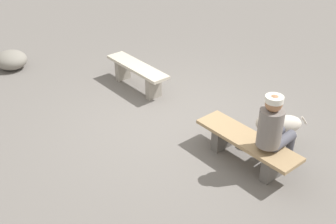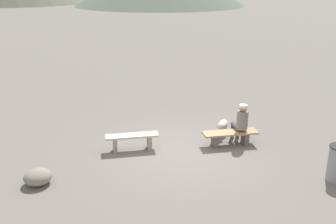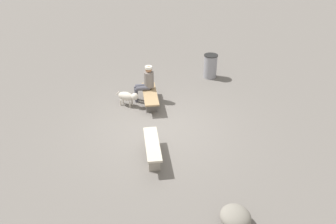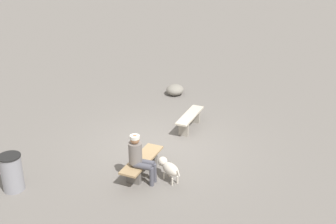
{
  "view_description": "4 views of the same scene",
  "coord_description": "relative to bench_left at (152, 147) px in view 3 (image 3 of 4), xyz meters",
  "views": [
    {
      "loc": [
        4.59,
        -3.73,
        3.79
      ],
      "look_at": [
        0.53,
        -0.52,
        0.68
      ],
      "focal_mm": 44.84,
      "sensor_mm": 36.0,
      "label": 1
    },
    {
      "loc": [
        -2.02,
        -9.92,
        4.78
      ],
      "look_at": [
        -0.29,
        0.97,
        0.86
      ],
      "focal_mm": 41.36,
      "sensor_mm": 36.0,
      "label": 2
    },
    {
      "loc": [
        -8.65,
        0.62,
        5.7
      ],
      "look_at": [
        -0.03,
        -0.26,
        0.54
      ],
      "focal_mm": 36.64,
      "sensor_mm": 36.0,
      "label": 3
    },
    {
      "loc": [
        9.77,
        4.81,
        5.96
      ],
      "look_at": [
        -0.52,
        -0.02,
        0.87
      ],
      "focal_mm": 46.5,
      "sensor_mm": 36.0,
      "label": 4
    }
  ],
  "objects": [
    {
      "name": "boulder",
      "position": [
        -2.39,
        -1.58,
        -0.14
      ],
      "size": [
        0.84,
        0.82,
        0.38
      ],
      "primitive_type": "ellipsoid",
      "rotation": [
        0.0,
        0.0,
        1.89
      ],
      "color": "gray",
      "rests_on": "ground"
    },
    {
      "name": "dog",
      "position": [
        2.88,
        0.63,
        0.02
      ],
      "size": [
        0.54,
        0.75,
        0.52
      ],
      "rotation": [
        0.0,
        0.0,
        4.21
      ],
      "color": "beige",
      "rests_on": "ground"
    },
    {
      "name": "seated_person",
      "position": [
        3.23,
        -0.0,
        0.38
      ],
      "size": [
        0.37,
        0.68,
        1.25
      ],
      "rotation": [
        0.0,
        0.0,
        0.08
      ],
      "color": "slate",
      "rests_on": "ground"
    },
    {
      "name": "trash_bin",
      "position": [
        4.83,
        -2.55,
        0.13
      ],
      "size": [
        0.53,
        0.53,
        0.92
      ],
      "color": "gray",
      "rests_on": "ground"
    },
    {
      "name": "bench_right",
      "position": [
        2.89,
        -0.1,
        -0.04
      ],
      "size": [
        1.64,
        0.5,
        0.42
      ],
      "rotation": [
        0.0,
        0.0,
        0.03
      ],
      "color": "#605B56",
      "rests_on": "ground"
    },
    {
      "name": "ground",
      "position": [
        1.44,
        -0.29,
        -0.36
      ],
      "size": [
        210.0,
        210.0,
        0.06
      ],
      "primitive_type": "cube",
      "color": "slate"
    },
    {
      "name": "bench_left",
      "position": [
        0.0,
        0.0,
        0.0
      ],
      "size": [
        1.52,
        0.41,
        0.48
      ],
      "rotation": [
        0.0,
        0.0,
        0.03
      ],
      "color": "gray",
      "rests_on": "ground"
    }
  ]
}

